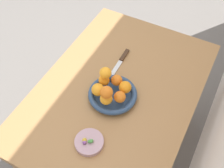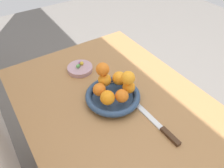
% 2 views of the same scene
% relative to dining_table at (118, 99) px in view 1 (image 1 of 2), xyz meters
% --- Properties ---
extents(ground_plane, '(6.00, 6.00, 0.00)m').
position_rel_dining_table_xyz_m(ground_plane, '(0.00, 0.00, -0.65)').
color(ground_plane, slate).
extents(dining_table, '(1.10, 0.76, 0.74)m').
position_rel_dining_table_xyz_m(dining_table, '(0.00, 0.00, 0.00)').
color(dining_table, '#9E7042').
rests_on(dining_table, ground_plane).
extents(fruit_bowl, '(0.24, 0.24, 0.04)m').
position_rel_dining_table_xyz_m(fruit_bowl, '(0.06, -0.00, 0.11)').
color(fruit_bowl, navy).
rests_on(fruit_bowl, dining_table).
extents(candy_dish, '(0.13, 0.13, 0.02)m').
position_rel_dining_table_xyz_m(candy_dish, '(0.32, 0.02, 0.10)').
color(candy_dish, '#B28C99').
rests_on(candy_dish, dining_table).
extents(orange_0, '(0.06, 0.06, 0.06)m').
position_rel_dining_table_xyz_m(orange_0, '(0.12, 0.00, 0.16)').
color(orange_0, orange).
rests_on(orange_0, fruit_bowl).
extents(orange_1, '(0.06, 0.06, 0.06)m').
position_rel_dining_table_xyz_m(orange_1, '(0.08, 0.05, 0.16)').
color(orange_1, orange).
rests_on(orange_1, fruit_bowl).
extents(orange_2, '(0.06, 0.06, 0.06)m').
position_rel_dining_table_xyz_m(orange_2, '(0.02, 0.05, 0.16)').
color(orange_2, orange).
rests_on(orange_2, fruit_bowl).
extents(orange_3, '(0.06, 0.06, 0.06)m').
position_rel_dining_table_xyz_m(orange_3, '(-0.00, -0.01, 0.16)').
color(orange_3, orange).
rests_on(orange_3, fruit_bowl).
extents(orange_4, '(0.05, 0.05, 0.05)m').
position_rel_dining_table_xyz_m(orange_4, '(0.03, -0.06, 0.16)').
color(orange_4, orange).
rests_on(orange_4, fruit_bowl).
extents(orange_5, '(0.06, 0.06, 0.06)m').
position_rel_dining_table_xyz_m(orange_5, '(0.09, -0.06, 0.16)').
color(orange_5, orange).
rests_on(orange_5, fruit_bowl).
extents(orange_6, '(0.06, 0.06, 0.06)m').
position_rel_dining_table_xyz_m(orange_6, '(0.03, -0.05, 0.21)').
color(orange_6, orange).
rests_on(orange_6, orange_4).
extents(orange_7, '(0.06, 0.06, 0.06)m').
position_rel_dining_table_xyz_m(orange_7, '(0.13, 0.01, 0.22)').
color(orange_7, orange).
rests_on(orange_7, orange_0).
extents(candy_ball_0, '(0.02, 0.02, 0.02)m').
position_rel_dining_table_xyz_m(candy_ball_0, '(0.33, 0.01, 0.12)').
color(candy_ball_0, gold).
rests_on(candy_ball_0, candy_dish).
extents(candy_ball_1, '(0.02, 0.02, 0.02)m').
position_rel_dining_table_xyz_m(candy_ball_1, '(0.33, 0.03, 0.12)').
color(candy_ball_1, '#4C9947').
rests_on(candy_ball_1, candy_dish).
extents(candy_ball_2, '(0.02, 0.02, 0.02)m').
position_rel_dining_table_xyz_m(candy_ball_2, '(0.32, 0.04, 0.12)').
color(candy_ball_2, '#4C9947').
rests_on(candy_ball_2, candy_dish).
extents(candy_ball_3, '(0.02, 0.02, 0.02)m').
position_rel_dining_table_xyz_m(candy_ball_3, '(0.34, 0.01, 0.12)').
color(candy_ball_3, '#8C4C99').
rests_on(candy_ball_3, candy_dish).
extents(knife, '(0.26, 0.03, 0.01)m').
position_rel_dining_table_xyz_m(knife, '(-0.16, -0.07, 0.09)').
color(knife, '#3F2819').
rests_on(knife, dining_table).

